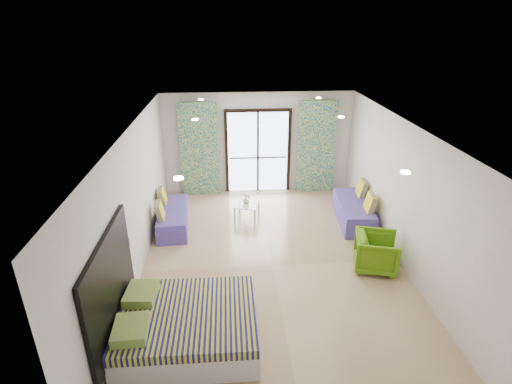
{
  "coord_description": "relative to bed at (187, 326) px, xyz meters",
  "views": [
    {
      "loc": [
        -0.79,
        -6.5,
        4.44
      ],
      "look_at": [
        -0.25,
        0.97,
        1.15
      ],
      "focal_mm": 28.0,
      "sensor_mm": 36.0,
      "label": 1
    }
  ],
  "objects": [
    {
      "name": "floor",
      "position": [
        1.48,
        1.87,
        -0.29
      ],
      "size": [
        5.0,
        7.5,
        0.01
      ],
      "primitive_type": null,
      "color": "#9B7D5D",
      "rests_on": "ground"
    },
    {
      "name": "ceiling",
      "position": [
        1.48,
        1.87,
        2.41
      ],
      "size": [
        5.0,
        7.5,
        0.01
      ],
      "primitive_type": null,
      "color": "silver",
      "rests_on": "ground"
    },
    {
      "name": "wall_back",
      "position": [
        1.48,
        5.62,
        1.06
      ],
      "size": [
        5.0,
        0.01,
        2.7
      ],
      "primitive_type": null,
      "color": "silver",
      "rests_on": "ground"
    },
    {
      "name": "wall_front",
      "position": [
        1.48,
        -1.88,
        1.06
      ],
      "size": [
        5.0,
        0.01,
        2.7
      ],
      "primitive_type": null,
      "color": "silver",
      "rests_on": "ground"
    },
    {
      "name": "wall_left",
      "position": [
        -1.02,
        1.87,
        1.06
      ],
      "size": [
        0.01,
        7.5,
        2.7
      ],
      "primitive_type": null,
      "color": "silver",
      "rests_on": "ground"
    },
    {
      "name": "wall_right",
      "position": [
        3.98,
        1.87,
        1.06
      ],
      "size": [
        0.01,
        7.5,
        2.7
      ],
      "primitive_type": null,
      "color": "silver",
      "rests_on": "ground"
    },
    {
      "name": "balcony_door",
      "position": [
        1.48,
        5.59,
        0.97
      ],
      "size": [
        1.76,
        0.08,
        2.28
      ],
      "color": "black",
      "rests_on": "floor"
    },
    {
      "name": "balcony_rail",
      "position": [
        1.48,
        5.6,
        0.66
      ],
      "size": [
        1.52,
        0.03,
        0.04
      ],
      "primitive_type": "cube",
      "color": "#595451",
      "rests_on": "balcony_door"
    },
    {
      "name": "curtain_left",
      "position": [
        -0.07,
        5.44,
        0.96
      ],
      "size": [
        1.0,
        0.1,
        2.5
      ],
      "primitive_type": "cube",
      "color": "silver",
      "rests_on": "floor"
    },
    {
      "name": "curtain_right",
      "position": [
        3.03,
        5.44,
        0.96
      ],
      "size": [
        1.0,
        0.1,
        2.5
      ],
      "primitive_type": "cube",
      "color": "silver",
      "rests_on": "floor"
    },
    {
      "name": "downlight_a",
      "position": [
        0.08,
        -0.13,
        2.38
      ],
      "size": [
        0.12,
        0.12,
        0.02
      ],
      "primitive_type": "cylinder",
      "color": "#FFE0B2",
      "rests_on": "ceiling"
    },
    {
      "name": "downlight_b",
      "position": [
        2.88,
        -0.13,
        2.38
      ],
      "size": [
        0.12,
        0.12,
        0.02
      ],
      "primitive_type": "cylinder",
      "color": "#FFE0B2",
      "rests_on": "ceiling"
    },
    {
      "name": "downlight_c",
      "position": [
        0.08,
        2.87,
        2.38
      ],
      "size": [
        0.12,
        0.12,
        0.02
      ],
      "primitive_type": "cylinder",
      "color": "#FFE0B2",
      "rests_on": "ceiling"
    },
    {
      "name": "downlight_d",
      "position": [
        2.88,
        2.87,
        2.38
      ],
      "size": [
        0.12,
        0.12,
        0.02
      ],
      "primitive_type": "cylinder",
      "color": "#FFE0B2",
      "rests_on": "ceiling"
    },
    {
      "name": "downlight_e",
      "position": [
        0.08,
        4.87,
        2.38
      ],
      "size": [
        0.12,
        0.12,
        0.02
      ],
      "primitive_type": "cylinder",
      "color": "#FFE0B2",
      "rests_on": "ceiling"
    },
    {
      "name": "downlight_f",
      "position": [
        2.88,
        4.87,
        2.38
      ],
      "size": [
        0.12,
        0.12,
        0.02
      ],
      "primitive_type": "cylinder",
      "color": "#FFE0B2",
      "rests_on": "ceiling"
    },
    {
      "name": "headboard",
      "position": [
        -0.98,
        0.0,
        0.76
      ],
      "size": [
        0.06,
        2.1,
        1.5
      ],
      "primitive_type": "cube",
      "color": "black",
      "rests_on": "floor"
    },
    {
      "name": "switch_plate",
      "position": [
        -0.99,
        1.25,
        0.76
      ],
      "size": [
        0.02,
        0.1,
        0.1
      ],
      "primitive_type": "cube",
      "color": "silver",
      "rests_on": "wall_left"
    },
    {
      "name": "bed",
      "position": [
        0.0,
        0.0,
        0.0
      ],
      "size": [
        1.99,
        1.62,
        0.69
      ],
      "color": "silver",
      "rests_on": "floor"
    },
    {
      "name": "daybed_left",
      "position": [
        -0.64,
        3.58,
        -0.03
      ],
      "size": [
        0.76,
        1.7,
        0.82
      ],
      "rotation": [
        0.0,
        0.0,
        0.07
      ],
      "color": "#4F429E",
      "rests_on": "floor"
    },
    {
      "name": "daybed_right",
      "position": [
        3.59,
        3.58,
        -0.01
      ],
      "size": [
        0.85,
        1.83,
        0.88
      ],
      "rotation": [
        0.0,
        0.0,
        -0.09
      ],
      "color": "#4F429E",
      "rests_on": "floor"
    },
    {
      "name": "coffee_table",
      "position": [
        1.09,
        3.92,
        0.04
      ],
      "size": [
        0.68,
        0.68,
        0.64
      ],
      "rotation": [
        0.0,
        0.0,
        -0.27
      ],
      "color": "silver",
      "rests_on": "floor"
    },
    {
      "name": "vase",
      "position": [
        1.07,
        3.94,
        0.16
      ],
      "size": [
        0.22,
        0.22,
        0.17
      ],
      "primitive_type": "imported",
      "rotation": [
        0.0,
        0.0,
        -0.38
      ],
      "color": "white",
      "rests_on": "coffee_table"
    },
    {
      "name": "armchair",
      "position": [
        3.43,
        1.65,
        0.1
      ],
      "size": [
        0.88,
        0.92,
        0.78
      ],
      "primitive_type": "imported",
      "rotation": [
        0.0,
        0.0,
        1.31
      ],
      "color": "#538A11",
      "rests_on": "floor"
    }
  ]
}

